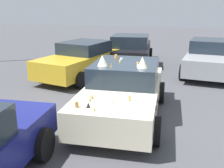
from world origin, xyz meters
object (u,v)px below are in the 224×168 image
(parked_sedan_far_left, at_px, (82,60))
(parked_sedan_behind_right, at_px, (209,58))
(art_car_decorated, at_px, (124,91))
(parked_sedan_behind_left, at_px, (131,50))

(parked_sedan_far_left, height_order, parked_sedan_behind_right, parked_sedan_behind_right)
(parked_sedan_far_left, distance_m, parked_sedan_behind_right, 5.41)
(art_car_decorated, xyz_separation_m, parked_sedan_behind_right, (5.41, -2.52, 0.00))
(parked_sedan_behind_right, height_order, parked_sedan_behind_left, parked_sedan_behind_left)
(art_car_decorated, xyz_separation_m, parked_sedan_behind_left, (6.35, 1.08, 0.02))
(parked_sedan_behind_right, bearing_deg, parked_sedan_far_left, -63.64)
(parked_sedan_behind_right, bearing_deg, parked_sedan_behind_left, -97.84)
(art_car_decorated, distance_m, parked_sedan_behind_left, 6.44)
(parked_sedan_far_left, bearing_deg, art_car_decorated, 48.62)
(art_car_decorated, height_order, parked_sedan_far_left, art_car_decorated)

